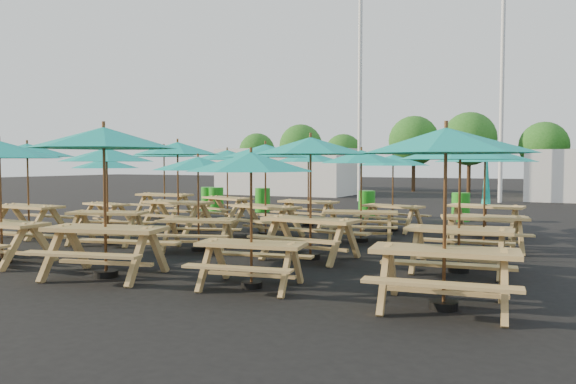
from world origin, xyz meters
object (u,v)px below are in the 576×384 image
at_px(waste_bin_1, 216,199).
at_px(waste_bin_3, 367,204).
at_px(picnic_unit_9, 198,168).
at_px(waste_bin_0, 208,199).
at_px(picnic_unit_3, 164,155).
at_px(picnic_unit_12, 251,169).
at_px(picnic_unit_2, 105,167).
at_px(picnic_unit_16, 446,150).
at_px(picnic_unit_8, 104,145).
at_px(picnic_unit_7, 227,159).
at_px(picnic_unit_15, 393,164).
at_px(picnic_unit_19, 486,198).
at_px(waste_bin_4, 461,207).
at_px(picnic_unit_10, 265,155).
at_px(picnic_unit_6, 178,153).
at_px(picnic_unit_18, 485,160).
at_px(picnic_unit_1, 27,155).
at_px(picnic_unit_17, 460,157).
at_px(picnic_unit_14, 361,161).
at_px(picnic_unit_11, 308,160).
at_px(waste_bin_2, 263,200).
at_px(picnic_unit_13, 311,152).
at_px(picnic_unit_5, 107,160).

xyz_separation_m(waste_bin_1, waste_bin_3, (6.30, 0.06, 0.00)).
height_order(picnic_unit_9, waste_bin_0, picnic_unit_9).
relative_size(picnic_unit_3, picnic_unit_12, 1.08).
height_order(picnic_unit_2, picnic_unit_16, picnic_unit_16).
relative_size(waste_bin_0, waste_bin_1, 1.00).
bearing_deg(picnic_unit_8, picnic_unit_7, 96.28).
bearing_deg(waste_bin_0, picnic_unit_15, -22.34).
bearing_deg(picnic_unit_19, waste_bin_4, 114.13).
relative_size(picnic_unit_3, picnic_unit_10, 0.87).
relative_size(picnic_unit_9, picnic_unit_10, 0.86).
distance_m(picnic_unit_6, picnic_unit_9, 3.76).
bearing_deg(picnic_unit_18, waste_bin_0, 137.46).
xyz_separation_m(picnic_unit_8, picnic_unit_18, (5.46, 5.74, -0.23)).
height_order(picnic_unit_1, picnic_unit_17, picnic_unit_1).
xyz_separation_m(picnic_unit_10, picnic_unit_18, (5.48, -0.09, -0.13)).
xyz_separation_m(picnic_unit_2, waste_bin_3, (6.36, 6.11, -1.35)).
bearing_deg(picnic_unit_2, picnic_unit_14, 15.57).
distance_m(waste_bin_0, waste_bin_1, 0.48).
relative_size(picnic_unit_6, picnic_unit_11, 1.06).
bearing_deg(picnic_unit_16, waste_bin_2, 121.01).
xyz_separation_m(picnic_unit_18, picnic_unit_19, (-0.27, 2.81, -1.01)).
relative_size(picnic_unit_2, waste_bin_0, 2.58).
height_order(waste_bin_0, waste_bin_1, same).
bearing_deg(picnic_unit_9, picnic_unit_19, 27.88).
bearing_deg(picnic_unit_12, picnic_unit_14, 81.40).
xyz_separation_m(picnic_unit_1, waste_bin_4, (9.64, 8.94, -1.68)).
height_order(picnic_unit_8, picnic_unit_17, picnic_unit_8).
relative_size(picnic_unit_10, picnic_unit_12, 1.25).
relative_size(picnic_unit_3, picnic_unit_13, 0.98).
relative_size(picnic_unit_2, waste_bin_3, 2.58).
height_order(picnic_unit_13, waste_bin_0, picnic_unit_13).
xyz_separation_m(picnic_unit_9, picnic_unit_17, (5.55, 0.01, 0.22)).
xyz_separation_m(picnic_unit_5, picnic_unit_17, (8.14, 0.05, 0.03)).
bearing_deg(picnic_unit_19, picnic_unit_6, -155.06).
distance_m(picnic_unit_3, picnic_unit_12, 11.75).
relative_size(picnic_unit_5, picnic_unit_16, 1.07).
relative_size(picnic_unit_13, picnic_unit_17, 1.10).
bearing_deg(picnic_unit_10, picnic_unit_15, 61.06).
xyz_separation_m(picnic_unit_2, picnic_unit_15, (8.24, 2.63, 0.08)).
bearing_deg(picnic_unit_13, picnic_unit_16, -36.24).
height_order(picnic_unit_6, picnic_unit_14, picnic_unit_6).
bearing_deg(picnic_unit_19, picnic_unit_13, -111.49).
xyz_separation_m(picnic_unit_10, picnic_unit_19, (5.21, 2.73, -1.14)).
relative_size(picnic_unit_3, picnic_unit_8, 0.86).
height_order(picnic_unit_10, waste_bin_2, picnic_unit_10).
xyz_separation_m(picnic_unit_17, waste_bin_4, (-1.31, 8.99, -1.57)).
bearing_deg(waste_bin_0, picnic_unit_11, -29.90).
bearing_deg(waste_bin_0, picnic_unit_5, -70.73).
distance_m(picnic_unit_9, waste_bin_1, 10.38).
distance_m(picnic_unit_3, picnic_unit_7, 2.64).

